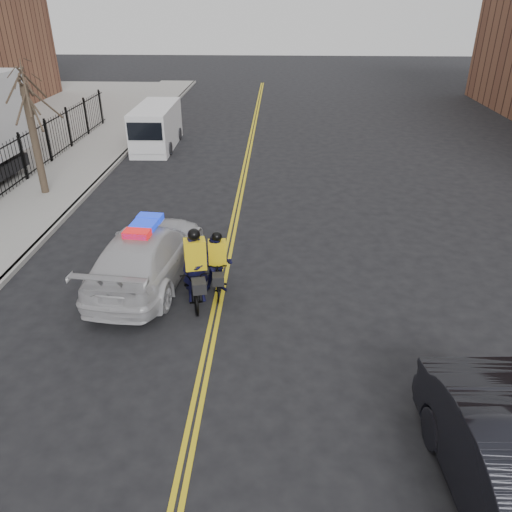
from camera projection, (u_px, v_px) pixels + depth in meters
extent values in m
plane|color=black|center=(204.00, 372.00, 10.47)|extent=(120.00, 120.00, 0.00)
cube|color=yellow|center=(232.00, 219.00, 17.53)|extent=(0.10, 60.00, 0.01)
cube|color=yellow|center=(237.00, 219.00, 17.53)|extent=(0.10, 60.00, 0.01)
cube|color=gray|center=(25.00, 214.00, 17.79)|extent=(3.00, 60.00, 0.15)
cube|color=gray|center=(67.00, 214.00, 17.73)|extent=(0.20, 60.00, 0.15)
cylinder|color=#3A2D22|center=(35.00, 141.00, 18.59)|extent=(0.28, 0.28, 4.00)
imported|color=silver|center=(147.00, 254.00, 13.56)|extent=(2.66, 5.48, 1.54)
cube|color=#0C26CC|center=(144.00, 226.00, 13.16)|extent=(0.77, 1.46, 0.16)
cube|color=white|center=(156.00, 127.00, 25.35)|extent=(1.88, 4.88, 2.06)
cube|color=white|center=(148.00, 141.00, 23.57)|extent=(1.76, 0.75, 1.08)
cube|color=black|center=(145.00, 131.00, 23.00)|extent=(1.62, 0.12, 0.81)
cylinder|color=black|center=(135.00, 148.00, 24.44)|extent=(0.23, 0.63, 0.63)
cylinder|color=black|center=(169.00, 148.00, 24.40)|extent=(0.23, 0.63, 0.63)
cylinder|color=black|center=(147.00, 133.00, 26.97)|extent=(0.23, 0.63, 0.63)
cylinder|color=black|center=(179.00, 134.00, 26.93)|extent=(0.23, 0.63, 0.63)
imported|color=black|center=(197.00, 282.00, 12.70)|extent=(1.19, 2.17, 1.08)
imported|color=black|center=(196.00, 268.00, 12.52)|extent=(0.76, 0.59, 1.86)
cube|color=yellow|center=(195.00, 254.00, 12.33)|extent=(0.60, 0.48, 0.78)
sphere|color=black|center=(194.00, 235.00, 12.08)|extent=(0.31, 0.31, 0.31)
cube|color=black|center=(199.00, 286.00, 11.94)|extent=(0.42, 0.45, 0.29)
imported|color=black|center=(218.00, 274.00, 13.09)|extent=(0.70, 1.77, 1.03)
imported|color=black|center=(218.00, 265.00, 12.96)|extent=(0.84, 0.70, 1.60)
cube|color=yellow|center=(217.00, 253.00, 12.80)|extent=(0.49, 0.36, 0.67)
sphere|color=black|center=(217.00, 237.00, 12.58)|extent=(0.27, 0.27, 0.27)
cube|color=black|center=(218.00, 279.00, 12.45)|extent=(0.33, 0.36, 0.25)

